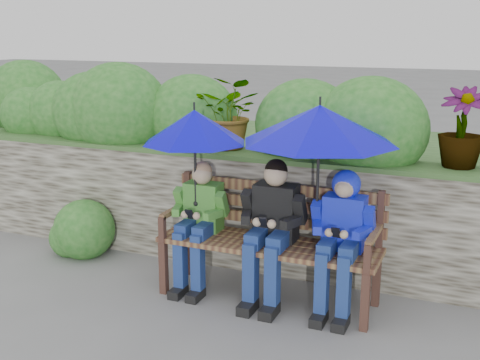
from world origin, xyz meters
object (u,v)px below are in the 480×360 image
at_px(boy_middle, 272,224).
at_px(umbrella_left, 195,127).
at_px(boy_right, 342,229).
at_px(umbrella_right, 319,124).
at_px(park_bench, 272,234).
at_px(boy_left, 199,218).

xyz_separation_m(boy_middle, umbrella_left, (-0.66, 0.02, 0.71)).
height_order(boy_right, umbrella_right, umbrella_right).
height_order(boy_middle, umbrella_left, umbrella_left).
bearing_deg(umbrella_left, boy_right, -0.24).
bearing_deg(umbrella_right, boy_right, -6.30).
bearing_deg(boy_right, boy_middle, -178.26).
bearing_deg(park_bench, boy_middle, -70.79).
height_order(boy_left, boy_right, boy_right).
distance_m(boy_middle, umbrella_right, 0.86).
distance_m(boy_middle, umbrella_left, 0.97).
bearing_deg(park_bench, umbrella_right, -6.50).
xyz_separation_m(boy_middle, umbrella_right, (0.34, 0.04, 0.79)).
bearing_deg(boy_left, umbrella_right, 1.83).
xyz_separation_m(umbrella_left, umbrella_right, (1.00, 0.02, 0.08)).
relative_size(boy_right, umbrella_right, 0.94).
bearing_deg(boy_left, park_bench, 6.95).
relative_size(boy_left, boy_middle, 0.94).
xyz_separation_m(park_bench, boy_middle, (0.03, -0.08, 0.11)).
distance_m(park_bench, umbrella_right, 0.97).
height_order(boy_middle, umbrella_right, umbrella_right).
relative_size(park_bench, boy_left, 1.65).
distance_m(boy_left, umbrella_right, 1.27).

